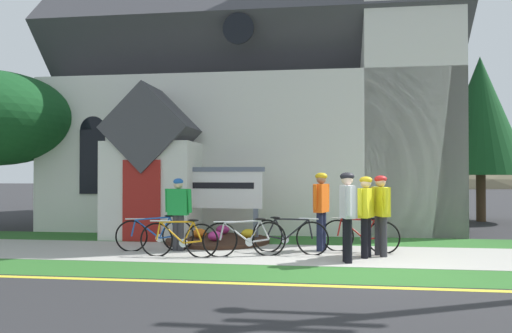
# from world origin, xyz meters

# --- Properties ---
(ground) EXTENTS (140.00, 140.00, 0.00)m
(ground) POSITION_xyz_m (0.00, 4.00, 0.00)
(ground) COLOR #2B2B2D
(sidewalk_slab) EXTENTS (32.00, 2.72, 0.01)m
(sidewalk_slab) POSITION_xyz_m (-3.00, 1.71, 0.01)
(sidewalk_slab) COLOR #A8A59E
(sidewalk_slab) RESTS_ON ground
(grass_verge) EXTENTS (32.00, 1.43, 0.01)m
(grass_verge) POSITION_xyz_m (-3.00, -0.37, 0.00)
(grass_verge) COLOR #2D6628
(grass_verge) RESTS_ON ground
(church_lawn) EXTENTS (24.00, 1.71, 0.01)m
(church_lawn) POSITION_xyz_m (-3.00, 3.92, 0.00)
(church_lawn) COLOR #2D6628
(church_lawn) RESTS_ON ground
(curb_paint_stripe) EXTENTS (28.00, 0.16, 0.01)m
(curb_paint_stripe) POSITION_xyz_m (-3.00, -1.24, 0.00)
(curb_paint_stripe) COLOR yellow
(curb_paint_stripe) RESTS_ON ground
(church_building) EXTENTS (13.00, 12.28, 13.25)m
(church_building) POSITION_xyz_m (-2.69, 9.69, 4.69)
(church_building) COLOR silver
(church_building) RESTS_ON ground
(church_sign) EXTENTS (2.30, 0.22, 1.92)m
(church_sign) POSITION_xyz_m (-3.27, 3.72, 1.30)
(church_sign) COLOR slate
(church_sign) RESTS_ON ground
(flower_bed) EXTENTS (2.63, 2.63, 0.34)m
(flower_bed) POSITION_xyz_m (-3.26, 3.28, 0.08)
(flower_bed) COLOR #382319
(flower_bed) RESTS_ON ground
(bicycle_silver) EXTENTS (1.72, 0.59, 0.81)m
(bicycle_silver) POSITION_xyz_m (-1.37, 1.78, 0.38)
(bicycle_silver) COLOR black
(bicycle_silver) RESTS_ON ground
(bicycle_red) EXTENTS (1.70, 0.36, 0.80)m
(bicycle_red) POSITION_xyz_m (0.19, 2.14, 0.38)
(bicycle_red) COLOR black
(bicycle_red) RESTS_ON ground
(bicycle_black) EXTENTS (1.73, 0.50, 0.83)m
(bicycle_black) POSITION_xyz_m (-2.26, 1.28, 0.38)
(bicycle_black) COLOR black
(bicycle_black) RESTS_ON ground
(bicycle_green) EXTENTS (1.71, 0.12, 0.82)m
(bicycle_green) POSITION_xyz_m (-3.62, 1.03, 0.38)
(bicycle_green) COLOR black
(bicycle_green) RESTS_ON ground
(bicycle_blue) EXTENTS (1.71, 0.43, 0.83)m
(bicycle_blue) POSITION_xyz_m (-4.38, 1.73, 0.37)
(bicycle_blue) COLOR black
(bicycle_blue) RESTS_ON ground
(cyclist_in_white_jersey) EXTENTS (0.36, 0.74, 1.71)m
(cyclist_in_white_jersey) POSITION_xyz_m (0.58, 1.68, 1.01)
(cyclist_in_white_jersey) COLOR #2D2D33
(cyclist_in_white_jersey) RESTS_ON ground
(cyclist_in_blue_jersey) EXTENTS (0.39, 0.65, 1.69)m
(cyclist_in_blue_jersey) POSITION_xyz_m (0.25, 1.43, 0.99)
(cyclist_in_blue_jersey) COLOR black
(cyclist_in_blue_jersey) RESTS_ON ground
(cyclist_in_green_jersey) EXTENTS (0.64, 0.27, 1.64)m
(cyclist_in_green_jersey) POSITION_xyz_m (-3.87, 1.80, 0.95)
(cyclist_in_green_jersey) COLOR #2D2D33
(cyclist_in_green_jersey) RESTS_ON ground
(cyclist_in_yellow_jersey) EXTENTS (0.37, 0.73, 1.77)m
(cyclist_in_yellow_jersey) POSITION_xyz_m (-0.67, 2.24, 1.05)
(cyclist_in_yellow_jersey) COLOR #191E38
(cyclist_in_yellow_jersey) RESTS_ON ground
(cyclist_in_orange_jersey) EXTENTS (0.32, 0.74, 1.77)m
(cyclist_in_orange_jersey) POSITION_xyz_m (-0.17, 0.81, 1.05)
(cyclist_in_orange_jersey) COLOR black
(cyclist_in_orange_jersey) RESTS_ON ground
(roadside_conifer) EXTENTS (3.30, 3.30, 6.07)m
(roadside_conifer) POSITION_xyz_m (5.15, 9.95, 3.88)
(roadside_conifer) COLOR #4C3823
(roadside_conifer) RESTS_ON ground
(distant_hill) EXTENTS (83.12, 47.36, 16.86)m
(distant_hill) POSITION_xyz_m (2.90, 71.43, 0.00)
(distant_hill) COLOR #847A5B
(distant_hill) RESTS_ON ground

